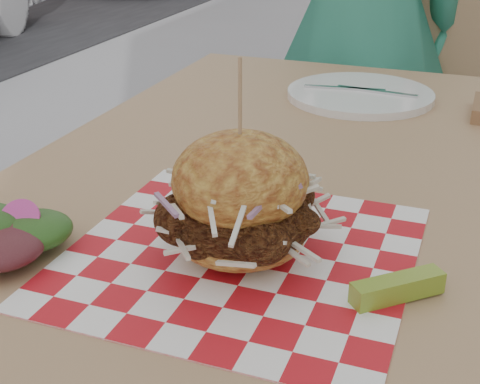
{
  "coord_description": "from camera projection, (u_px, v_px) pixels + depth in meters",
  "views": [
    {
      "loc": [
        0.28,
        -1.19,
        1.11
      ],
      "look_at": [
        0.06,
        -0.6,
        0.82
      ],
      "focal_mm": 50.0,
      "sensor_mm": 36.0,
      "label": 1
    }
  ],
  "objects": [
    {
      "name": "paper_liner",
      "position": [
        240.0,
        254.0,
        0.72
      ],
      "size": [
        0.36,
        0.36,
        0.0
      ],
      "primitive_type": "cube",
      "color": "red",
      "rests_on": "patio_table"
    },
    {
      "name": "patio_chair",
      "position": [
        387.0,
        109.0,
        1.82
      ],
      "size": [
        0.51,
        0.52,
        0.95
      ],
      "rotation": [
        0.0,
        0.0,
        0.25
      ],
      "color": "tan",
      "rests_on": "ground"
    },
    {
      "name": "pickle_spear",
      "position": [
        398.0,
        288.0,
        0.64
      ],
      "size": [
        0.09,
        0.08,
        0.02
      ],
      "primitive_type": "cube",
      "rotation": [
        0.0,
        0.0,
        0.74
      ],
      "color": "olive",
      "rests_on": "paper_liner"
    },
    {
      "name": "sandwich",
      "position": [
        240.0,
        204.0,
        0.69
      ],
      "size": [
        0.19,
        0.19,
        0.21
      ],
      "color": "gold",
      "rests_on": "paper_liner"
    },
    {
      "name": "place_setting",
      "position": [
        360.0,
        94.0,
        1.24
      ],
      "size": [
        0.27,
        0.27,
        0.02
      ],
      "color": "white",
      "rests_on": "patio_table"
    },
    {
      "name": "diner",
      "position": [
        362.0,
        19.0,
        1.72
      ],
      "size": [
        0.69,
        0.59,
        1.59
      ],
      "primitive_type": "imported",
      "rotation": [
        0.0,
        0.0,
        3.57
      ],
      "color": "#329173",
      "rests_on": "ground"
    },
    {
      "name": "patio_table",
      "position": [
        306.0,
        220.0,
        0.97
      ],
      "size": [
        0.8,
        1.2,
        0.75
      ],
      "color": "tan",
      "rests_on": "ground"
    }
  ]
}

